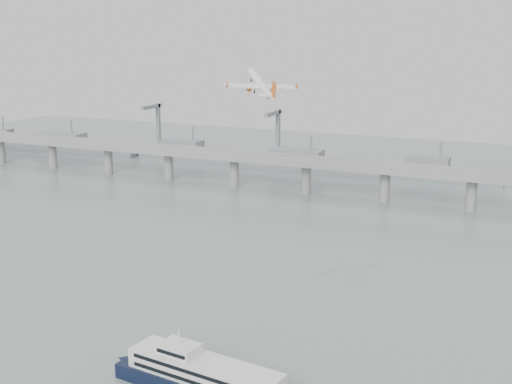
% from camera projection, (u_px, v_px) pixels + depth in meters
% --- Properties ---
extents(ground, '(900.00, 900.00, 0.00)m').
position_uv_depth(ground, '(193.00, 324.00, 241.77)').
color(ground, slate).
rests_on(ground, ground).
extents(bridge, '(800.00, 22.00, 23.90)m').
position_uv_depth(bridge, '(351.00, 170.00, 415.79)').
color(bridge, gray).
rests_on(bridge, ground).
extents(distant_fleet, '(453.00, 60.90, 40.00)m').
position_uv_depth(distant_fleet, '(184.00, 153.00, 537.19)').
color(distant_fleet, slate).
rests_on(distant_fleet, ground).
extents(ferry, '(93.01, 24.87, 17.57)m').
position_uv_depth(ferry, '(205.00, 378.00, 194.79)').
color(ferry, black).
rests_on(ferry, ground).
extents(airliner, '(30.37, 31.65, 16.11)m').
position_uv_depth(airliner, '(261.00, 85.00, 327.03)').
color(airliner, silver).
rests_on(airliner, ground).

